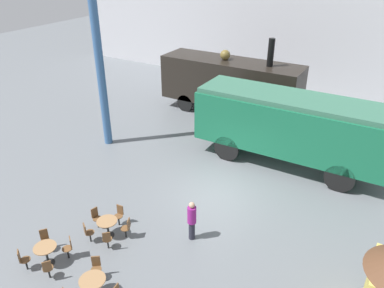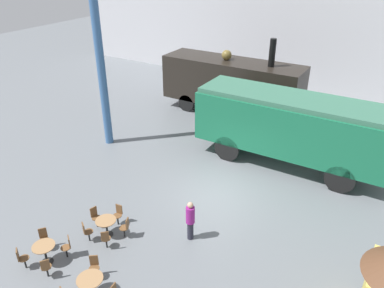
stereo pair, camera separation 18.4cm
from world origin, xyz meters
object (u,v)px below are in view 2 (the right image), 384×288
at_px(streamlined_locomotive, 308,128).
at_px(cafe_table_near, 90,282).
at_px(cafe_table_far, 106,224).
at_px(visitor_person, 190,219).
at_px(cafe_table_mid, 44,250).
at_px(steam_locomotive, 232,82).

distance_m(streamlined_locomotive, cafe_table_near, 11.93).
xyz_separation_m(streamlined_locomotive, cafe_table_far, (-5.05, -8.86, -1.68)).
height_order(streamlined_locomotive, cafe_table_far, streamlined_locomotive).
bearing_deg(streamlined_locomotive, visitor_person, -106.43).
xyz_separation_m(streamlined_locomotive, cafe_table_near, (-3.50, -11.28, -1.64)).
distance_m(cafe_table_near, visitor_person, 4.15).
bearing_deg(streamlined_locomotive, cafe_table_near, -107.25).
bearing_deg(cafe_table_mid, cafe_table_far, 68.12).
height_order(cafe_table_near, cafe_table_far, cafe_table_near).
relative_size(cafe_table_far, visitor_person, 0.47).
xyz_separation_m(steam_locomotive, cafe_table_mid, (0.23, -15.54, -1.58)).
height_order(streamlined_locomotive, cafe_table_mid, streamlined_locomotive).
distance_m(cafe_table_mid, cafe_table_far, 2.35).
xyz_separation_m(streamlined_locomotive, cafe_table_mid, (-5.92, -11.04, -1.64)).
bearing_deg(cafe_table_near, cafe_table_mid, 174.43).
distance_m(cafe_table_near, cafe_table_far, 2.87).
height_order(steam_locomotive, cafe_table_mid, steam_locomotive).
bearing_deg(cafe_table_near, cafe_table_far, 122.54).
relative_size(cafe_table_mid, cafe_table_far, 1.00).
relative_size(streamlined_locomotive, cafe_table_near, 13.52).
bearing_deg(cafe_table_far, steam_locomotive, 94.72).
distance_m(steam_locomotive, streamlined_locomotive, 7.62).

